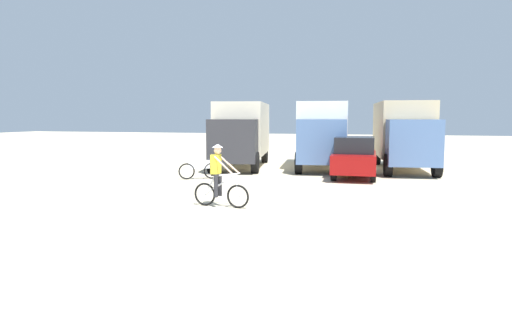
# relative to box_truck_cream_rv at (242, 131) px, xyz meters

# --- Properties ---
(ground_plane) EXTENTS (120.00, 120.00, 0.00)m
(ground_plane) POSITION_rel_box_truck_cream_rv_xyz_m (3.03, -11.82, -1.87)
(ground_plane) COLOR beige
(box_truck_cream_rv) EXTENTS (3.44, 7.04, 3.35)m
(box_truck_cream_rv) POSITION_rel_box_truck_cream_rv_xyz_m (0.00, 0.00, 0.00)
(box_truck_cream_rv) COLOR beige
(box_truck_cream_rv) RESTS_ON ground
(box_truck_white_box) EXTENTS (3.17, 6.99, 3.35)m
(box_truck_white_box) POSITION_rel_box_truck_cream_rv_xyz_m (4.11, 0.71, 0.00)
(box_truck_white_box) COLOR white
(box_truck_white_box) RESTS_ON ground
(box_truck_tan_camper) EXTENTS (3.06, 6.96, 3.35)m
(box_truck_tan_camper) POSITION_rel_box_truck_cream_rv_xyz_m (8.11, 0.86, 0.00)
(box_truck_tan_camper) COLOR #CCB78E
(box_truck_tan_camper) RESTS_ON ground
(sedan_parked) EXTENTS (1.89, 4.25, 1.76)m
(sedan_parked) POSITION_rel_box_truck_cream_rv_xyz_m (5.99, -2.71, -0.99)
(sedan_parked) COLOR maroon
(sedan_parked) RESTS_ON ground
(cyclist_orange_shirt) EXTENTS (1.73, 0.52, 1.82)m
(cyclist_orange_shirt) POSITION_rel_box_truck_cream_rv_xyz_m (2.66, -10.32, -1.03)
(cyclist_orange_shirt) COLOR black
(cyclist_orange_shirt) RESTS_ON ground
(bicycle_spare) EXTENTS (1.55, 0.89, 0.97)m
(bicycle_spare) POSITION_rel_box_truck_cream_rv_xyz_m (-0.25, -5.04, -1.48)
(bicycle_spare) COLOR black
(bicycle_spare) RESTS_ON ground
(supply_crate) EXTENTS (0.70, 0.81, 0.65)m
(supply_crate) POSITION_rel_box_truck_cream_rv_xyz_m (5.59, -2.76, -1.55)
(supply_crate) COLOR olive
(supply_crate) RESTS_ON ground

